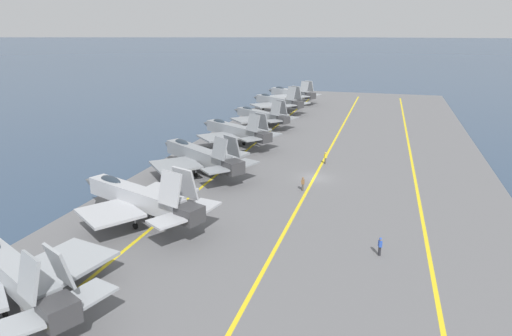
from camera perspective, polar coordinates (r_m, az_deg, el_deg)
ground_plane at (r=60.21m, az=7.28°, el=-1.57°), size 2000.00×2000.00×0.00m
carrier_deck at (r=60.15m, az=7.28°, el=-1.39°), size 171.26×46.15×0.40m
deck_stripe_foul_line at (r=59.60m, az=19.42°, el=-2.23°), size 154.11×2.95×0.01m
deck_stripe_centerline at (r=60.09m, az=7.29°, el=-1.21°), size 154.13×0.36×0.01m
deck_stripe_edge_line at (r=63.17m, az=-4.13°, el=-0.20°), size 154.13×0.90×0.01m
parked_jet_second at (r=36.45m, az=-28.02°, el=-11.56°), size 13.93×16.03×6.05m
parked_jet_third at (r=46.64m, az=-14.56°, el=-3.52°), size 12.62×17.30×6.66m
parked_jet_fourth at (r=61.13m, az=-7.11°, el=1.59°), size 14.09×16.74×6.11m
parked_jet_fifth at (r=75.43m, az=-2.69°, el=4.70°), size 13.33×16.00×6.13m
parked_jet_sixth at (r=90.50m, az=0.55°, el=6.63°), size 12.89×15.22×5.79m
parked_jet_seventh at (r=105.80m, az=2.64°, el=8.35°), size 13.34×15.35×6.55m
parked_jet_eighth at (r=120.42m, az=4.35°, el=9.31°), size 13.52×15.79×6.09m
crew_yellow_vest at (r=66.15m, az=8.68°, el=1.33°), size 0.43×0.46×1.78m
crew_blue_vest at (r=40.91m, az=15.24°, el=-9.34°), size 0.44×0.36×1.69m
crew_brown_vest at (r=54.86m, az=5.88°, el=-1.92°), size 0.29×0.40×1.71m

